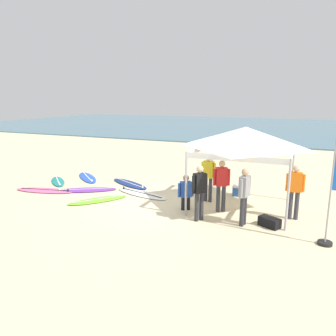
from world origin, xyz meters
TOP-DOWN VIEW (x-y plane):
  - ground_plane at (0.00, 0.00)m, footprint 80.00×80.00m
  - sea at (0.00, 33.28)m, footprint 80.00×36.00m
  - canopy_tent at (2.62, 0.72)m, footprint 3.11×3.11m
  - surfboard_pink at (-4.99, -0.45)m, footprint 2.56×1.16m
  - surfboard_navy at (-2.39, 1.78)m, footprint 2.37×1.61m
  - surfboard_blue at (-4.75, 1.98)m, footprint 2.11×1.96m
  - surfboard_white at (-1.23, 0.67)m, footprint 2.47×1.25m
  - surfboard_purple at (-3.56, 0.24)m, footprint 2.49×1.82m
  - surfboard_lime at (-2.30, -0.65)m, footprint 1.80×2.07m
  - surfboard_teal at (-5.52, 0.87)m, footprint 1.74×1.67m
  - person_grey at (2.94, -0.86)m, footprint 0.29×0.54m
  - person_orange at (4.27, 0.23)m, footprint 0.54×0.28m
  - person_red at (2.05, 0.02)m, footprint 0.51×0.35m
  - person_black at (1.64, -1.01)m, footprint 0.39×0.47m
  - person_yellow at (1.37, 0.89)m, footprint 0.55×0.25m
  - person_blue at (0.94, -0.27)m, footprint 0.45×0.39m
  - gear_bag_near_tent at (3.67, -0.68)m, footprint 0.68×0.57m
  - cooler_box at (2.30, 2.00)m, footprint 0.50×0.36m

SIDE VIEW (x-z plane):
  - ground_plane at x=0.00m, z-range 0.00..0.00m
  - surfboard_purple at x=-3.56m, z-range -0.06..0.13m
  - surfboard_pink at x=-4.99m, z-range -0.06..0.13m
  - surfboard_white at x=-1.23m, z-range -0.06..0.13m
  - surfboard_navy at x=-2.39m, z-range -0.06..0.13m
  - surfboard_blue at x=-4.75m, z-range -0.06..0.13m
  - surfboard_lime at x=-2.30m, z-range -0.06..0.13m
  - surfboard_teal at x=-5.52m, z-range -0.06..0.13m
  - sea at x=0.00m, z-range 0.00..0.10m
  - gear_bag_near_tent at x=3.67m, z-range 0.00..0.28m
  - cooler_box at x=2.30m, z-range 0.00..0.39m
  - person_blue at x=0.94m, z-range 0.06..1.26m
  - person_grey at x=2.94m, z-range 0.13..1.84m
  - person_orange at x=4.27m, z-range 0.13..1.84m
  - person_red at x=2.05m, z-range 0.13..1.84m
  - person_black at x=1.64m, z-range 0.13..1.84m
  - person_yellow at x=1.37m, z-range 0.13..1.84m
  - canopy_tent at x=2.62m, z-range 1.01..3.76m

